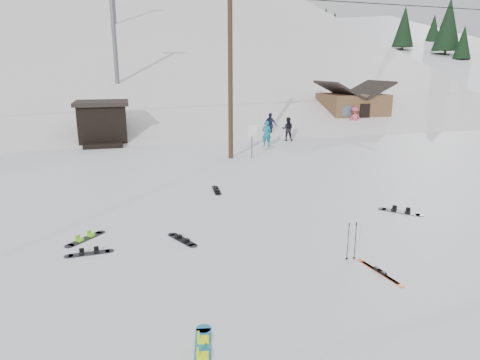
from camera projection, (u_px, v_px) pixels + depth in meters
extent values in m
plane|color=white|center=(288.00, 280.00, 10.29)|extent=(200.00, 200.00, 0.00)
cube|color=silver|center=(154.00, 181.00, 64.73)|extent=(60.00, 85.24, 65.97)
cube|color=white|center=(394.00, 167.00, 69.26)|extent=(45.66, 93.98, 54.59)
cylinder|color=#3A2819|center=(230.00, 75.00, 22.69)|extent=(0.26, 0.26, 9.00)
cylinder|color=#595B60|center=(252.00, 142.00, 23.52)|extent=(0.07, 0.07, 1.80)
cube|color=white|center=(252.00, 131.00, 23.32)|extent=(0.50, 0.04, 0.60)
cube|color=black|center=(103.00, 124.00, 28.32)|extent=(3.00, 3.00, 2.50)
cube|color=black|center=(101.00, 103.00, 27.96)|extent=(3.40, 3.40, 0.25)
cube|color=black|center=(103.00, 145.00, 26.92)|extent=(2.40, 1.20, 0.30)
cylinder|color=#595B60|center=(114.00, 37.00, 35.41)|extent=(0.36, 0.36, 8.00)
cube|color=brown|center=(352.00, 110.00, 36.07)|extent=(5.00, 4.00, 2.70)
cube|color=black|center=(339.00, 90.00, 35.30)|extent=(2.69, 4.40, 1.43)
cube|color=black|center=(368.00, 89.00, 35.97)|extent=(2.69, 4.40, 1.43)
cube|color=black|center=(364.00, 116.00, 34.25)|extent=(0.90, 0.06, 1.90)
cube|color=#1B86B5|center=(203.00, 350.00, 7.73)|extent=(0.54, 1.32, 0.03)
cylinder|color=#1B86B5|center=(203.00, 329.00, 8.35)|extent=(0.30, 0.30, 0.03)
cube|color=#E3FF0D|center=(203.00, 340.00, 7.94)|extent=(0.24, 0.20, 0.08)
cube|color=#E3FF0D|center=(203.00, 356.00, 7.49)|extent=(0.24, 0.20, 0.08)
cube|color=#D04815|center=(382.00, 274.00, 10.57)|extent=(0.31, 1.45, 0.02)
cube|color=black|center=(382.00, 272.00, 10.56)|extent=(0.11, 0.27, 0.07)
cube|color=#D04815|center=(378.00, 271.00, 10.70)|extent=(0.31, 1.45, 0.02)
cube|color=black|center=(378.00, 270.00, 10.69)|extent=(0.11, 0.27, 0.07)
cylinder|color=black|center=(348.00, 242.00, 11.19)|extent=(0.02, 0.02, 1.03)
cylinder|color=black|center=(347.00, 259.00, 11.31)|extent=(0.08, 0.08, 0.01)
cylinder|color=black|center=(349.00, 225.00, 11.06)|extent=(0.03, 0.03, 0.09)
cylinder|color=black|center=(355.00, 241.00, 11.24)|extent=(0.02, 0.02, 1.03)
cylinder|color=black|center=(354.00, 258.00, 11.36)|extent=(0.08, 0.08, 0.01)
cylinder|color=black|center=(357.00, 224.00, 11.11)|extent=(0.03, 0.03, 0.09)
cube|color=black|center=(89.00, 254.00, 11.71)|extent=(1.07, 0.31, 0.02)
cylinder|color=black|center=(109.00, 251.00, 11.87)|extent=(0.24, 0.24, 0.02)
cylinder|color=black|center=(69.00, 256.00, 11.54)|extent=(0.24, 0.24, 0.02)
cube|color=black|center=(96.00, 251.00, 11.75)|extent=(0.14, 0.18, 0.07)
cube|color=black|center=(82.00, 253.00, 11.63)|extent=(0.14, 0.18, 0.07)
cube|color=black|center=(182.00, 240.00, 12.62)|extent=(0.72, 1.11, 0.02)
cylinder|color=black|center=(172.00, 234.00, 13.02)|extent=(0.26, 0.26, 0.02)
cylinder|color=black|center=(193.00, 246.00, 12.21)|extent=(0.26, 0.26, 0.02)
cube|color=black|center=(178.00, 236.00, 12.75)|extent=(0.22, 0.20, 0.07)
cube|color=black|center=(186.00, 240.00, 12.46)|extent=(0.22, 0.20, 0.07)
cube|color=black|center=(86.00, 239.00, 12.69)|extent=(1.01, 1.03, 0.02)
cylinder|color=black|center=(101.00, 232.00, 13.19)|extent=(0.27, 0.27, 0.02)
cylinder|color=black|center=(69.00, 246.00, 12.19)|extent=(0.27, 0.27, 0.02)
cube|color=#76D218|center=(91.00, 235.00, 12.86)|extent=(0.24, 0.24, 0.08)
cube|color=#76D218|center=(80.00, 240.00, 12.50)|extent=(0.24, 0.24, 0.08)
cube|color=black|center=(401.00, 212.00, 15.02)|extent=(1.08, 1.11, 0.03)
cylinder|color=black|center=(420.00, 215.00, 14.70)|extent=(0.29, 0.29, 0.03)
cylinder|color=black|center=(382.00, 209.00, 15.33)|extent=(0.29, 0.29, 0.03)
cube|color=black|center=(408.00, 212.00, 14.89)|extent=(0.26, 0.25, 0.08)
cube|color=black|center=(394.00, 209.00, 15.12)|extent=(0.26, 0.25, 0.08)
cube|color=black|center=(217.00, 190.00, 17.60)|extent=(0.35, 1.16, 0.02)
cylinder|color=black|center=(215.00, 187.00, 18.14)|extent=(0.26, 0.26, 0.02)
cylinder|color=black|center=(218.00, 194.00, 17.06)|extent=(0.26, 0.26, 0.02)
cube|color=black|center=(216.00, 188.00, 17.79)|extent=(0.20, 0.15, 0.07)
cube|color=black|center=(217.00, 191.00, 17.40)|extent=(0.20, 0.15, 0.07)
imported|color=#0C6879|center=(267.00, 134.00, 27.09)|extent=(0.65, 0.48, 1.63)
imported|color=black|center=(288.00, 129.00, 29.16)|extent=(0.95, 0.86, 1.61)
imported|color=#BE435D|center=(354.00, 119.00, 33.77)|extent=(1.25, 0.79, 1.85)
imported|color=#1C2246|center=(270.00, 125.00, 30.57)|extent=(0.97, 1.05, 1.73)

